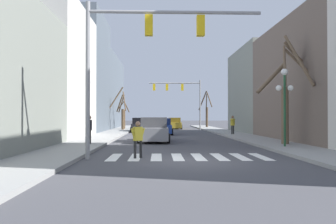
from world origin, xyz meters
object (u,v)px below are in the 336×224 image
object	(u,v)px
street_lamp_right_corner	(285,91)
car_at_intersection	(174,124)
pedestrian_on_left_sidewalk	(233,123)
street_tree_left_near	(121,112)
pedestrian_crossing_street	(89,127)
street_tree_left_mid	(206,111)
street_tree_left_far	(289,94)
car_parked_left_far	(161,127)
car_parked_left_near	(141,125)
traffic_signal_far	(181,93)
pedestrian_on_right_sidewalk	(138,136)
traffic_signal_near	(139,45)
car_driving_away_lane	(154,130)
street_tree_right_far	(124,114)

from	to	relation	value
street_lamp_right_corner	car_at_intersection	bearing A→B (deg)	99.15
pedestrian_on_left_sidewalk	street_tree_left_near	distance (m)	15.18
pedestrian_crossing_street	pedestrian_on_left_sidewalk	xyz separation A→B (m)	(10.61, 9.97, 0.01)
street_tree_left_near	street_tree_left_mid	bearing A→B (deg)	38.57
car_at_intersection	street_tree_left_far	distance (m)	27.29
car_parked_left_far	car_at_intersection	bearing A→B (deg)	172.01
street_tree_left_near	street_tree_left_mid	xyz separation A→B (m)	(11.59, 9.24, 0.35)
car_parked_left_near	car_parked_left_far	bearing A→B (deg)	-156.79
traffic_signal_far	street_lamp_right_corner	distance (m)	25.19
car_at_intersection	street_tree_left_near	world-z (taller)	street_tree_left_near
car_parked_left_far	pedestrian_on_right_sidewalk	xyz separation A→B (m)	(-1.10, -17.51, 0.18)
traffic_signal_near	pedestrian_crossing_street	xyz separation A→B (m)	(-3.17, 5.66, -3.56)
car_at_intersection	street_tree_left_far	xyz separation A→B (m)	(5.27, -26.67, 2.31)
pedestrian_on_right_sidewalk	street_tree_left_far	world-z (taller)	street_tree_left_far
car_driving_away_lane	car_parked_left_near	bearing A→B (deg)	-173.08
street_lamp_right_corner	car_driving_away_lane	distance (m)	9.18
pedestrian_on_right_sidewalk	pedestrian_crossing_street	bearing A→B (deg)	-90.01
car_parked_left_near	car_parked_left_far	world-z (taller)	car_parked_left_near
pedestrian_on_right_sidewalk	street_lamp_right_corner	bearing A→B (deg)	174.73
car_at_intersection	street_tree_left_near	distance (m)	9.01
street_tree_right_far	street_tree_left_far	distance (m)	26.24
traffic_signal_near	street_tree_left_near	xyz separation A→B (m)	(-3.61, 25.98, -2.44)
street_tree_left_far	pedestrian_on_left_sidewalk	bearing A→B (deg)	94.69
pedestrian_on_left_sidewalk	street_tree_left_far	bearing A→B (deg)	47.98
car_parked_left_far	pedestrian_on_right_sidewalk	bearing A→B (deg)	-3.58
car_driving_away_lane	street_tree_right_far	xyz separation A→B (m)	(-4.12, 19.28, 1.22)
street_tree_left_far	car_at_intersection	bearing A→B (deg)	101.18
car_driving_away_lane	street_tree_left_mid	size ratio (longest dim) A/B	0.90
street_lamp_right_corner	pedestrian_crossing_street	bearing A→B (deg)	170.48
traffic_signal_near	car_parked_left_far	size ratio (longest dim) A/B	1.71
pedestrian_crossing_street	street_tree_right_far	xyz separation A→B (m)	(-0.44, 22.91, 0.88)
car_driving_away_lane	pedestrian_crossing_street	size ratio (longest dim) A/B	2.99
street_tree_right_far	street_tree_left_mid	distance (m)	13.37
car_parked_left_far	pedestrian_on_left_sidewalk	xyz separation A→B (m)	(6.39, -2.20, 0.39)
car_driving_away_lane	pedestrian_on_left_sidewalk	distance (m)	9.40
car_parked_left_near	street_tree_left_near	world-z (taller)	street_tree_left_near
traffic_signal_far	street_tree_left_mid	size ratio (longest dim) A/B	1.23
car_parked_left_near	pedestrian_on_right_sidewalk	bearing A→B (deg)	-177.19
traffic_signal_near	car_parked_left_far	world-z (taller)	traffic_signal_near
traffic_signal_near	street_tree_left_near	distance (m)	26.34
traffic_signal_far	street_tree_left_far	xyz separation A→B (m)	(4.52, -23.50, -1.73)
traffic_signal_near	traffic_signal_far	bearing A→B (deg)	82.51
street_tree_left_near	street_tree_left_mid	world-z (taller)	street_tree_left_mid
car_at_intersection	street_tree_left_mid	world-z (taller)	street_tree_left_mid
street_tree_left_mid	street_tree_left_far	bearing A→B (deg)	-89.40
traffic_signal_far	street_tree_left_near	xyz separation A→B (m)	(-7.39, -2.73, -2.53)
pedestrian_crossing_street	street_tree_left_far	distance (m)	11.63
car_driving_away_lane	pedestrian_on_right_sidewalk	bearing A→B (deg)	-3.50
pedestrian_on_right_sidewalk	street_tree_left_near	world-z (taller)	street_tree_left_near
street_tree_left_far	street_lamp_right_corner	bearing A→B (deg)	-119.39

